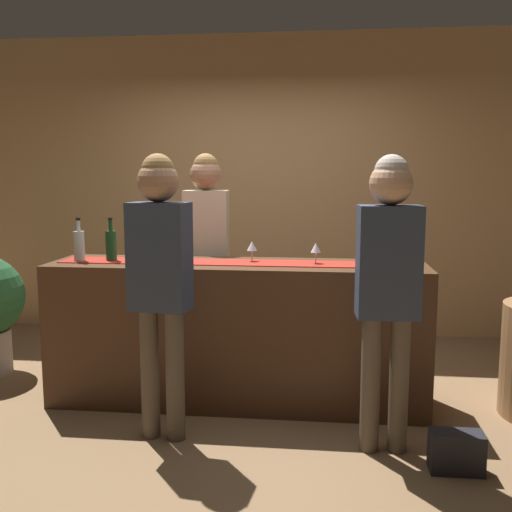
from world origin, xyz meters
TOP-DOWN VIEW (x-y plane):
  - ground_plane at (0.00, 0.00)m, footprint 10.00×10.00m
  - back_wall at (0.00, 1.90)m, footprint 6.00×0.12m
  - bar_counter at (0.00, 0.00)m, footprint 2.56×0.60m
  - counter_runner_cloth at (0.00, 0.00)m, footprint 2.43×0.28m
  - wine_bottle_green at (-0.88, -0.01)m, footprint 0.07×0.07m
  - wine_bottle_amber at (-0.42, 0.04)m, footprint 0.07×0.07m
  - wine_bottle_clear at (-1.09, -0.06)m, footprint 0.07×0.07m
  - wine_glass_near_customer at (0.10, 0.06)m, footprint 0.07×0.07m
  - wine_glass_mid_counter at (0.53, 0.01)m, footprint 0.07×0.07m
  - wine_glass_far_end at (-0.59, 0.04)m, footprint 0.07×0.07m
  - bartender at (-0.32, 0.58)m, footprint 0.35×0.24m
  - customer_sipping at (0.94, -0.64)m, footprint 0.35×0.24m
  - customer_browsing at (-0.36, -0.63)m, footprint 0.36×0.24m
  - handbag at (1.30, -0.85)m, footprint 0.28×0.14m

SIDE VIEW (x-z plane):
  - ground_plane at x=0.00m, z-range 0.00..0.00m
  - handbag at x=1.30m, z-range 0.00..0.22m
  - bar_counter at x=0.00m, z-range 0.00..0.98m
  - counter_runner_cloth at x=0.00m, z-range 0.98..0.98m
  - customer_sipping at x=0.94m, z-range 0.20..1.88m
  - customer_browsing at x=-0.36m, z-range 0.20..1.89m
  - bartender at x=-0.32m, z-range 0.21..1.94m
  - wine_glass_near_customer at x=0.10m, z-range 1.01..1.15m
  - wine_glass_mid_counter at x=0.53m, z-range 1.01..1.15m
  - wine_glass_far_end at x=-0.59m, z-range 1.01..1.15m
  - wine_bottle_green at x=-0.88m, z-range 0.94..1.24m
  - wine_bottle_amber at x=-0.42m, z-range 0.94..1.24m
  - wine_bottle_clear at x=-1.09m, z-range 0.94..1.24m
  - back_wall at x=0.00m, z-range 0.00..2.90m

